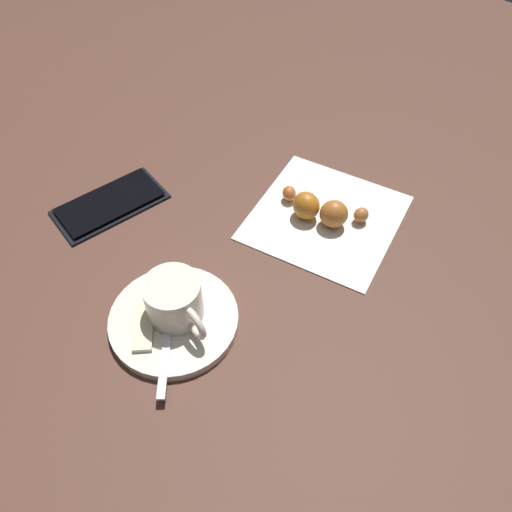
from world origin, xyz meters
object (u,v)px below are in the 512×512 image
(saucer, at_px, (174,320))
(espresso_cup, at_px, (175,300))
(croissant, at_px, (321,209))
(cell_phone, at_px, (110,203))
(teaspoon, at_px, (169,323))
(sugar_packet, at_px, (144,326))
(napkin, at_px, (325,217))

(saucer, relative_size, espresso_cup, 1.59)
(croissant, distance_m, cell_phone, 0.29)
(espresso_cup, relative_size, cell_phone, 0.58)
(cell_phone, bearing_deg, teaspoon, 70.94)
(saucer, relative_size, sugar_packet, 2.35)
(espresso_cup, xyz_separation_m, napkin, (-0.24, 0.02, -0.04))
(teaspoon, xyz_separation_m, croissant, (-0.25, 0.01, 0.01))
(teaspoon, bearing_deg, espresso_cup, -165.27)
(teaspoon, relative_size, sugar_packet, 1.70)
(napkin, xyz_separation_m, cell_phone, (0.19, -0.23, 0.00))
(espresso_cup, height_order, sugar_packet, espresso_cup)
(napkin, xyz_separation_m, croissant, (0.01, -0.00, 0.02))
(teaspoon, distance_m, sugar_packet, 0.03)
(sugar_packet, relative_size, cell_phone, 0.39)
(saucer, height_order, croissant, croissant)
(teaspoon, xyz_separation_m, cell_phone, (-0.07, -0.21, -0.01))
(teaspoon, xyz_separation_m, napkin, (-0.26, 0.02, -0.01))
(saucer, bearing_deg, napkin, 175.00)
(saucer, distance_m, croissant, 0.24)
(cell_phone, bearing_deg, sugar_packet, 64.01)
(espresso_cup, xyz_separation_m, sugar_packet, (0.04, -0.01, -0.02))
(espresso_cup, distance_m, cell_phone, 0.22)
(croissant, bearing_deg, cell_phone, -52.14)
(napkin, relative_size, croissant, 1.55)
(saucer, bearing_deg, croissant, 175.58)
(teaspoon, distance_m, croissant, 0.25)
(espresso_cup, distance_m, sugar_packet, 0.05)
(saucer, xyz_separation_m, napkin, (-0.25, 0.02, -0.00))
(saucer, bearing_deg, espresso_cup, -178.62)
(saucer, bearing_deg, teaspoon, 23.01)
(napkin, height_order, cell_phone, cell_phone)
(sugar_packet, relative_size, napkin, 0.33)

